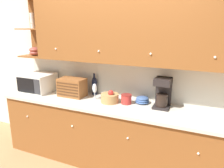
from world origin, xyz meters
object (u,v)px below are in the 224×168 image
(wine_bottle, at_px, (94,85))
(storage_canister, at_px, (126,99))
(microwave, at_px, (38,82))
(mug, at_px, (61,89))
(bowl_stack_on_counter, at_px, (142,100))
(bread_box, at_px, (72,87))
(wine_glass, at_px, (95,89))
(coffee_maker, at_px, (163,92))
(fruit_basket, at_px, (109,98))

(wine_bottle, xyz_separation_m, storage_canister, (0.59, -0.18, -0.08))
(microwave, relative_size, mug, 4.90)
(mug, xyz_separation_m, bowl_stack_on_counter, (1.34, 0.01, -0.00))
(mug, bearing_deg, storage_canister, -4.88)
(bread_box, bearing_deg, wine_glass, 0.33)
(bread_box, xyz_separation_m, coffee_maker, (1.32, 0.08, 0.06))
(mug, distance_m, wine_bottle, 0.58)
(coffee_maker, bearing_deg, mug, 179.00)
(wine_glass, relative_size, storage_canister, 1.59)
(microwave, bearing_deg, fruit_basket, -0.94)
(bowl_stack_on_counter, bearing_deg, wine_glass, -169.62)
(wine_bottle, bearing_deg, fruit_basket, -32.73)
(fruit_basket, distance_m, bowl_stack_on_counter, 0.45)
(bowl_stack_on_counter, bearing_deg, coffee_maker, -8.09)
(bowl_stack_on_counter, bearing_deg, mug, -179.54)
(bread_box, relative_size, storage_canister, 2.70)
(storage_canister, xyz_separation_m, coffee_maker, (0.46, 0.07, 0.13))
(wine_glass, bearing_deg, wine_bottle, 119.38)
(storage_canister, distance_m, bowl_stack_on_counter, 0.22)
(mug, relative_size, bowl_stack_on_counter, 0.51)
(bread_box, xyz_separation_m, storage_canister, (0.85, 0.02, -0.07))
(microwave, bearing_deg, mug, 18.91)
(fruit_basket, distance_m, coffee_maker, 0.71)
(mug, bearing_deg, wine_bottle, 8.86)
(coffee_maker, bearing_deg, storage_canister, -171.47)
(microwave, height_order, coffee_maker, coffee_maker)
(wine_glass, height_order, coffee_maker, coffee_maker)
(fruit_basket, relative_size, storage_canister, 1.68)
(microwave, relative_size, storage_canister, 3.31)
(wine_bottle, bearing_deg, mug, -171.14)
(microwave, distance_m, wine_bottle, 0.94)
(mug, xyz_separation_m, fruit_basket, (0.92, -0.14, 0.02))
(bread_box, bearing_deg, fruit_basket, -2.62)
(mug, height_order, storage_canister, storage_canister)
(coffee_maker, bearing_deg, wine_bottle, 173.72)
(mug, distance_m, bread_box, 0.33)
(mug, xyz_separation_m, coffee_maker, (1.61, -0.03, 0.15))
(microwave, relative_size, wine_bottle, 1.46)
(bowl_stack_on_counter, bearing_deg, bread_box, -173.23)
(fruit_basket, height_order, coffee_maker, coffee_maker)
(microwave, height_order, wine_bottle, wine_bottle)
(wine_bottle, height_order, coffee_maker, coffee_maker)
(wine_glass, distance_m, fruit_basket, 0.26)
(mug, distance_m, wine_glass, 0.69)
(storage_canister, bearing_deg, bread_box, -178.98)
(wine_bottle, xyz_separation_m, wine_glass, (0.11, -0.20, 0.01))
(microwave, bearing_deg, coffee_maker, 2.70)
(coffee_maker, bearing_deg, bowl_stack_on_counter, 171.91)
(bread_box, distance_m, wine_bottle, 0.33)
(wine_bottle, bearing_deg, coffee_maker, -6.28)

